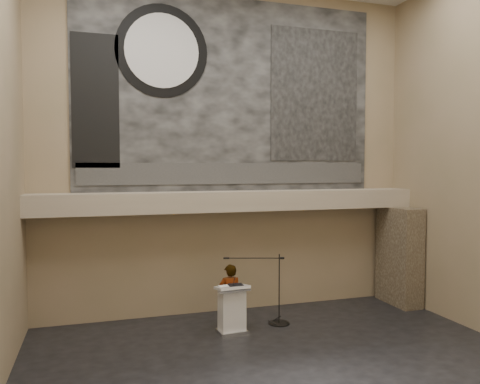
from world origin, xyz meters
name	(u,v)px	position (x,y,z in m)	size (l,w,h in m)	color
floor	(291,371)	(0.00, 0.00, 0.00)	(10.00, 10.00, 0.00)	black
wall_back	(231,151)	(0.00, 4.00, 4.25)	(10.00, 0.02, 8.50)	#847553
wall_front	(454,123)	(0.00, -4.00, 4.25)	(10.00, 0.02, 8.50)	#847553
soffit	(235,201)	(0.00, 3.60, 2.95)	(10.00, 0.80, 0.50)	gray
sprinkler_left	(174,214)	(-1.60, 3.55, 2.67)	(0.04, 0.04, 0.06)	#B2893D
sprinkler_right	(304,210)	(1.90, 3.55, 2.67)	(0.04, 0.04, 0.06)	#B2893D
banner	(231,95)	(0.00, 3.97, 5.70)	(8.00, 0.05, 5.00)	black
banner_text_strip	(232,174)	(0.00, 3.93, 3.65)	(7.76, 0.02, 0.55)	#2F2F2F
banner_clock_rim	(162,51)	(-1.80, 3.93, 6.70)	(2.30, 2.30, 0.02)	black
banner_clock_face	(162,51)	(-1.80, 3.91, 6.70)	(1.84, 1.84, 0.02)	silver
banner_building_print	(315,95)	(2.40, 3.93, 5.80)	(2.60, 0.02, 3.60)	black
banner_brick_print	(95,101)	(-3.40, 3.93, 5.40)	(1.10, 0.02, 3.20)	black
stone_pier	(399,256)	(4.65, 3.15, 1.35)	(0.60, 1.40, 2.70)	#44382A
lectern	(232,309)	(-0.48, 2.28, 0.55)	(0.76, 0.58, 1.13)	silver
binder	(236,285)	(-0.40, 2.25, 1.12)	(0.32, 0.25, 0.04)	black
papers	(225,287)	(-0.65, 2.25, 1.10)	(0.23, 0.31, 0.01)	white
speaker_person	(230,296)	(-0.44, 2.61, 0.76)	(0.56, 0.37, 1.53)	white
mic_stand	(277,312)	(0.75, 2.58, 0.27)	(1.56, 0.67, 1.71)	black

